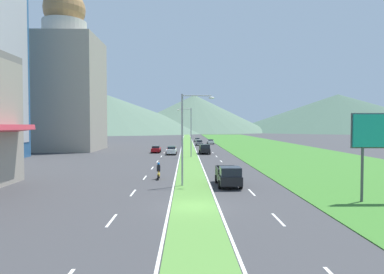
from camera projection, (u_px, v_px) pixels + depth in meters
ground_plane at (194, 207)px, 23.93m from camera, size 600.00×600.00×0.00m
grass_median at (188, 148)px, 83.88m from camera, size 3.20×240.00×0.06m
grass_verge_right at (270, 148)px, 84.26m from camera, size 24.00×240.00×0.06m
lane_dash_left_2 at (112, 220)px, 20.52m from camera, size 0.16×2.80×0.01m
lane_dash_left_3 at (133, 193)px, 28.85m from camera, size 0.16×2.80×0.01m
lane_dash_left_4 at (145, 178)px, 37.18m from camera, size 0.16×2.80×0.01m
lane_dash_left_5 at (152, 168)px, 45.52m from camera, size 0.16×2.80×0.01m
lane_dash_left_6 at (158, 161)px, 53.85m from camera, size 0.16×2.80×0.01m
lane_dash_left_7 at (161, 156)px, 62.18m from camera, size 0.16×2.80×0.01m
lane_dash_left_8 at (164, 153)px, 70.51m from camera, size 0.16×2.80×0.01m
lane_dash_left_9 at (166, 150)px, 78.85m from camera, size 0.16×2.80×0.01m
lane_dash_left_10 at (168, 147)px, 87.18m from camera, size 0.16×2.80×0.01m
lane_dash_right_2 at (278, 220)px, 20.71m from camera, size 0.16×2.80×0.01m
lane_dash_right_3 at (252, 192)px, 29.04m from camera, size 0.16×2.80×0.01m
lane_dash_right_4 at (237, 177)px, 37.37m from camera, size 0.16×2.80×0.01m
lane_dash_right_5 at (228, 168)px, 45.70m from camera, size 0.16×2.80×0.01m
lane_dash_right_6 at (221, 161)px, 54.04m from camera, size 0.16×2.80×0.01m
lane_dash_right_7 at (216, 156)px, 62.37m from camera, size 0.16×2.80×0.01m
lane_dash_right_8 at (213, 153)px, 70.70m from camera, size 0.16×2.80×0.01m
lane_dash_right_9 at (210, 150)px, 79.03m from camera, size 0.16×2.80×0.01m
lane_dash_right_10 at (208, 147)px, 87.37m from camera, size 0.16×2.80×0.01m
edge_line_median_left at (181, 148)px, 83.85m from camera, size 0.16×240.00×0.01m
edge_line_median_right at (195, 148)px, 83.91m from camera, size 0.16×240.00×0.01m
domed_building at (65, 82)px, 77.35m from camera, size 15.37×15.37×36.80m
midrise_colored at (70, 104)px, 98.23m from camera, size 14.62×14.62×24.08m
hill_far_left at (108, 114)px, 252.49m from camera, size 158.20×158.20×28.11m
hill_far_center at (194, 114)px, 274.79m from camera, size 123.73×123.73×30.25m
hill_far_right at (338, 113)px, 291.51m from camera, size 189.92×189.92×32.35m
street_lamp_near at (186, 133)px, 31.85m from camera, size 3.14×0.30×8.73m
street_lamp_mid at (189, 129)px, 60.42m from camera, size 2.65×0.39×8.83m
car_0 at (199, 143)px, 96.06m from camera, size 2.04×4.10×1.50m
car_1 at (172, 150)px, 66.40m from camera, size 1.91×4.53×1.62m
car_2 at (171, 149)px, 71.37m from camera, size 1.87×4.61×1.40m
car_3 at (156, 149)px, 70.56m from camera, size 1.90×4.10×1.44m
car_4 at (197, 140)px, 116.62m from camera, size 1.88×4.69×1.35m
car_5 at (211, 142)px, 102.93m from camera, size 1.99×4.45×1.43m
pickup_truck_0 at (205, 149)px, 67.79m from camera, size 2.18×5.40×2.00m
pickup_truck_1 at (228, 176)px, 31.92m from camera, size 2.18×5.40×2.00m
motorcycle_rider at (159, 172)px, 36.12m from camera, size 0.36×2.00×1.80m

